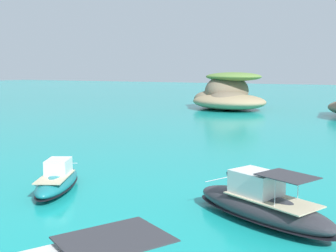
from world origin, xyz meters
The scene contains 3 objects.
islet_large centered at (-8.86, 67.23, 2.56)m, with size 17.28×16.88×6.77m.
motorboat_teal centered at (0.36, 11.33, 0.64)m, with size 4.55×6.63×1.91m.
motorboat_charcoal centered at (12.95, 11.87, 0.83)m, with size 8.58×5.72×2.60m.
Camera 1 is at (18.28, -8.13, 7.47)m, focal length 45.58 mm.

